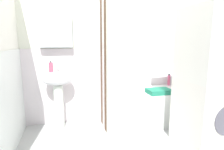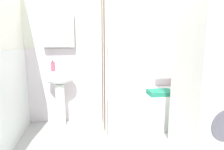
{
  "view_description": "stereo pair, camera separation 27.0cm",
  "coord_description": "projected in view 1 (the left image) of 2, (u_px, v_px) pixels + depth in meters",
  "views": [
    {
      "loc": [
        -0.92,
        -1.72,
        1.28
      ],
      "look_at": [
        -0.24,
        0.85,
        0.82
      ],
      "focal_mm": 29.4,
      "sensor_mm": 36.0,
      "label": 1
    },
    {
      "loc": [
        -0.66,
        -1.78,
        1.28
      ],
      "look_at": [
        -0.24,
        0.85,
        0.82
      ],
      "focal_mm": 29.4,
      "sensor_mm": 36.0,
      "label": 2
    }
  ],
  "objects": [
    {
      "name": "wall_back_tiled",
      "position": [
        116.0,
        52.0,
        3.09
      ],
      "size": [
        3.6,
        0.18,
        2.4
      ],
      "color": "white",
      "rests_on": "ground_plane"
    },
    {
      "name": "sink",
      "position": [
        58.0,
        87.0,
        2.71
      ],
      "size": [
        0.44,
        0.34,
        0.87
      ],
      "color": "white",
      "rests_on": "ground_plane"
    },
    {
      "name": "faucet",
      "position": [
        57.0,
        67.0,
        2.73
      ],
      "size": [
        0.03,
        0.12,
        0.12
      ],
      "color": "silver",
      "rests_on": "sink"
    },
    {
      "name": "soap_dispenser",
      "position": [
        51.0,
        67.0,
        2.64
      ],
      "size": [
        0.06,
        0.06,
        0.16
      ],
      "color": "#C04B67",
      "rests_on": "sink"
    },
    {
      "name": "bathtub",
      "position": [
        148.0,
        106.0,
        2.99
      ],
      "size": [
        1.44,
        0.66,
        0.53
      ],
      "primitive_type": "cube",
      "color": "white",
      "rests_on": "ground_plane"
    },
    {
      "name": "shower_curtain",
      "position": [
        104.0,
        63.0,
        2.68
      ],
      "size": [
        0.01,
        0.66,
        2.0
      ],
      "color": "white",
      "rests_on": "ground_plane"
    },
    {
      "name": "body_wash_bottle",
      "position": [
        174.0,
        80.0,
        3.33
      ],
      "size": [
        0.05,
        0.05,
        0.2
      ],
      "color": "#302B2F",
      "rests_on": "bathtub"
    },
    {
      "name": "shampoo_bottle",
      "position": [
        169.0,
        80.0,
        3.29
      ],
      "size": [
        0.05,
        0.05,
        0.21
      ],
      "color": "#C6496D",
      "rests_on": "bathtub"
    },
    {
      "name": "towel_folded",
      "position": [
        159.0,
        91.0,
        2.77
      ],
      "size": [
        0.36,
        0.26,
        0.07
      ],
      "primitive_type": "cube",
      "rotation": [
        0.0,
        0.0,
        -0.02
      ],
      "color": "#20785D",
      "rests_on": "bathtub"
    },
    {
      "name": "washer_dryer_stack",
      "position": [
        209.0,
        80.0,
        2.19
      ],
      "size": [
        0.62,
        0.62,
        1.7
      ],
      "color": "silver",
      "rests_on": "ground_plane"
    }
  ]
}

